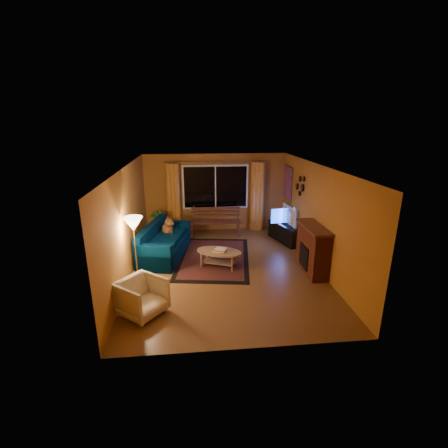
{
  "coord_description": "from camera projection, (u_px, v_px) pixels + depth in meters",
  "views": [
    {
      "loc": [
        -0.79,
        -7.28,
        3.49
      ],
      "look_at": [
        0.0,
        0.3,
        1.05
      ],
      "focal_mm": 26.0,
      "sensor_mm": 36.0,
      "label": 1
    }
  ],
  "objects": [
    {
      "name": "potted_plant",
      "position": [
        158.0,
        225.0,
        9.92
      ],
      "size": [
        0.53,
        0.53,
        0.86
      ],
      "primitive_type": "imported",
      "rotation": [
        0.0,
        0.0,
        -0.11
      ],
      "color": "#235B1E",
      "rests_on": "ground"
    },
    {
      "name": "tv_console",
      "position": [
        285.0,
        233.0,
        9.73
      ],
      "size": [
        0.8,
        1.37,
        0.54
      ],
      "primitive_type": "cube",
      "rotation": [
        0.0,
        0.0,
        0.3
      ],
      "color": "black",
      "rests_on": "ground"
    },
    {
      "name": "dog",
      "position": [
        167.0,
        228.0,
        9.02
      ],
      "size": [
        0.31,
        0.41,
        0.43
      ],
      "primitive_type": null,
      "rotation": [
        0.0,
        0.0,
        -0.07
      ],
      "color": "brown",
      "rests_on": "sofa"
    },
    {
      "name": "wall_left",
      "position": [
        128.0,
        223.0,
        7.43
      ],
      "size": [
        0.02,
        6.0,
        2.5
      ],
      "primitive_type": "cube",
      "color": "#B4712B",
      "rests_on": "ground"
    },
    {
      "name": "window",
      "position": [
        215.0,
        187.0,
        10.38
      ],
      "size": [
        2.0,
        0.02,
        1.3
      ],
      "primitive_type": "cube",
      "color": "black",
      "rests_on": "wall_back"
    },
    {
      "name": "bench",
      "position": [
        216.0,
        229.0,
        10.21
      ],
      "size": [
        1.56,
        0.51,
        0.46
      ],
      "primitive_type": "cube",
      "rotation": [
        0.0,
        0.0,
        -0.04
      ],
      "color": "#4C261B",
      "rests_on": "ground"
    },
    {
      "name": "curtain_right",
      "position": [
        257.0,
        197.0,
        10.56
      ],
      "size": [
        0.36,
        0.36,
        2.24
      ],
      "primitive_type": "cylinder",
      "color": "orange",
      "rests_on": "ground"
    },
    {
      "name": "floor",
      "position": [
        225.0,
        268.0,
        8.04
      ],
      "size": [
        4.5,
        6.0,
        0.02
      ],
      "primitive_type": "cube",
      "color": "brown",
      "rests_on": "ground"
    },
    {
      "name": "fireplace",
      "position": [
        313.0,
        250.0,
        7.69
      ],
      "size": [
        0.4,
        1.2,
        1.1
      ],
      "primitive_type": "cube",
      "color": "maroon",
      "rests_on": "ground"
    },
    {
      "name": "floor_lamp",
      "position": [
        136.0,
        253.0,
        6.91
      ],
      "size": [
        0.32,
        0.32,
        1.6
      ],
      "primitive_type": "cylinder",
      "rotation": [
        0.0,
        0.0,
        -0.21
      ],
      "color": "#BF8C3F",
      "rests_on": "ground"
    },
    {
      "name": "curtain_rod",
      "position": [
        215.0,
        162.0,
        10.1
      ],
      "size": [
        3.2,
        0.03,
        0.03
      ],
      "primitive_type": "cylinder",
      "rotation": [
        0.0,
        1.57,
        0.0
      ],
      "color": "#BF8C3F",
      "rests_on": "wall_back"
    },
    {
      "name": "ceiling",
      "position": [
        225.0,
        166.0,
        7.27
      ],
      "size": [
        4.5,
        6.0,
        0.02
      ],
      "primitive_type": "cube",
      "color": "white",
      "rests_on": "ground"
    },
    {
      "name": "television",
      "position": [
        287.0,
        215.0,
        9.56
      ],
      "size": [
        0.25,
        0.96,
        0.55
      ],
      "primitive_type": "imported",
      "rotation": [
        0.0,
        0.0,
        1.7
      ],
      "color": "black",
      "rests_on": "tv_console"
    },
    {
      "name": "painting",
      "position": [
        288.0,
        182.0,
        10.07
      ],
      "size": [
        0.04,
        0.76,
        0.96
      ],
      "primitive_type": "cube",
      "color": "#E6471A",
      "rests_on": "wall_right"
    },
    {
      "name": "sofa",
      "position": [
        165.0,
        241.0,
        8.63
      ],
      "size": [
        1.37,
        2.28,
        0.86
      ],
      "primitive_type": "cube",
      "rotation": [
        0.0,
        0.0,
        -0.23
      ],
      "color": "#001934",
      "rests_on": "ground"
    },
    {
      "name": "curtain_left",
      "position": [
        173.0,
        199.0,
        10.29
      ],
      "size": [
        0.36,
        0.36,
        2.24
      ],
      "primitive_type": "cylinder",
      "color": "orange",
      "rests_on": "ground"
    },
    {
      "name": "wall_back",
      "position": [
        215.0,
        193.0,
        10.51
      ],
      "size": [
        4.5,
        0.02,
        2.5
      ],
      "primitive_type": "cube",
      "color": "#B4712B",
      "rests_on": "ground"
    },
    {
      "name": "coffee_table",
      "position": [
        219.0,
        259.0,
        8.07
      ],
      "size": [
        1.49,
        1.49,
        0.42
      ],
      "primitive_type": "cylinder",
      "rotation": [
        0.0,
        0.0,
        -0.4
      ],
      "color": "#99785D",
      "rests_on": "ground"
    },
    {
      "name": "armchair",
      "position": [
        142.0,
        296.0,
        6.02
      ],
      "size": [
        1.02,
        1.03,
        0.77
      ],
      "primitive_type": "imported",
      "rotation": [
        0.0,
        0.0,
        0.88
      ],
      "color": "beige",
      "rests_on": "ground"
    },
    {
      "name": "mirror_cluster",
      "position": [
        300.0,
        185.0,
        8.94
      ],
      "size": [
        0.06,
        0.6,
        0.56
      ],
      "primitive_type": null,
      "color": "black",
      "rests_on": "wall_right"
    },
    {
      "name": "wall_right",
      "position": [
        318.0,
        217.0,
        7.88
      ],
      "size": [
        0.02,
        6.0,
        2.5
      ],
      "primitive_type": "cube",
      "color": "#B4712B",
      "rests_on": "ground"
    },
    {
      "name": "rug",
      "position": [
        214.0,
        258.0,
        8.61
      ],
      "size": [
        2.22,
        3.11,
        0.02
      ],
      "primitive_type": "cube",
      "rotation": [
        0.0,
        0.0,
        -0.15
      ],
      "color": "#672000",
      "rests_on": "ground"
    }
  ]
}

